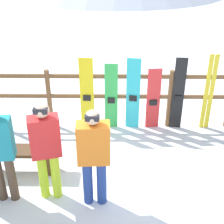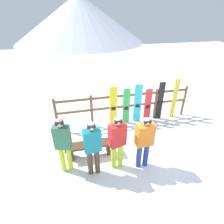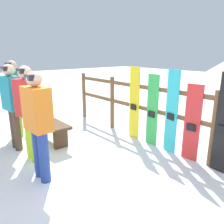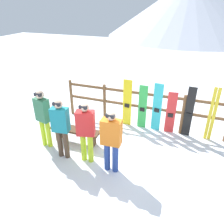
# 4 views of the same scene
# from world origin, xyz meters

# --- Properties ---
(ground_plane) EXTENTS (40.00, 40.00, 0.00)m
(ground_plane) POSITION_xyz_m (0.00, 0.00, 0.00)
(ground_plane) COLOR white
(fence) EXTENTS (5.24, 0.10, 1.30)m
(fence) POSITION_xyz_m (0.00, 2.10, 0.76)
(fence) COLOR brown
(fence) RESTS_ON ground
(bench) EXTENTS (1.47, 0.36, 0.46)m
(bench) POSITION_xyz_m (-1.56, 0.51, 0.34)
(bench) COLOR #4C331E
(bench) RESTS_ON ground
(person_red) EXTENTS (0.49, 0.35, 1.66)m
(person_red) POSITION_xyz_m (-0.88, -0.11, 0.96)
(person_red) COLOR #B7D826
(person_red) RESTS_ON ground
(person_orange) EXTENTS (0.48, 0.28, 1.62)m
(person_orange) POSITION_xyz_m (-0.17, -0.23, 0.93)
(person_orange) COLOR navy
(person_orange) RESTS_ON ground
(snowboard_yellow) EXTENTS (0.29, 0.07, 1.58)m
(snowboard_yellow) POSITION_xyz_m (-0.47, 2.04, 0.79)
(snowboard_yellow) COLOR yellow
(snowboard_yellow) RESTS_ON ground
(snowboard_green) EXTENTS (0.27, 0.06, 1.46)m
(snowboard_green) POSITION_xyz_m (0.04, 2.04, 0.73)
(snowboard_green) COLOR green
(snowboard_green) RESTS_ON ground
(snowboard_cyan) EXTENTS (0.29, 0.09, 1.58)m
(snowboard_cyan) POSITION_xyz_m (0.50, 2.04, 0.78)
(snowboard_cyan) COLOR #2DBFCC
(snowboard_cyan) RESTS_ON ground
(snowboard_red) EXTENTS (0.29, 0.07, 1.36)m
(snowboard_red) POSITION_xyz_m (0.93, 2.04, 0.68)
(snowboard_red) COLOR red
(snowboard_red) RESTS_ON ground
(snowboard_black_stripe) EXTENTS (0.24, 0.07, 1.59)m
(snowboard_black_stripe) POSITION_xyz_m (1.44, 2.04, 0.79)
(snowboard_black_stripe) COLOR black
(snowboard_black_stripe) RESTS_ON ground
(ski_pair_yellow) EXTENTS (0.20, 0.02, 1.66)m
(ski_pair_yellow) POSITION_xyz_m (2.08, 2.05, 0.83)
(ski_pair_yellow) COLOR yellow
(ski_pair_yellow) RESTS_ON ground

